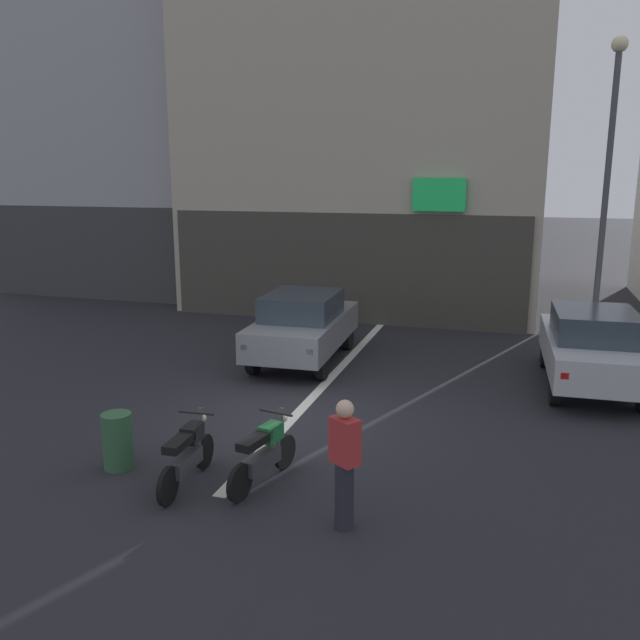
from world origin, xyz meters
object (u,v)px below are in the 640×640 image
object	(u,v)px
street_lamp	(608,171)
trash_bin	(118,441)
car_grey_crossing_near	(303,324)
person_by_motorcycles	(344,464)
motorcycle_green_row_left_mid	(264,453)
motorcycle_black_row_leftmost	(187,454)
car_silver_parked_kerbside	(592,346)
car_white_down_street	(460,282)

from	to	relation	value
street_lamp	trash_bin	distance (m)	12.00
car_grey_crossing_near	person_by_motorcycles	distance (m)	7.44
car_grey_crossing_near	person_by_motorcycles	size ratio (longest dim) A/B	2.50
car_grey_crossing_near	motorcycle_green_row_left_mid	distance (m)	6.25
car_grey_crossing_near	person_by_motorcycles	bearing A→B (deg)	-67.90
motorcycle_black_row_leftmost	trash_bin	world-z (taller)	motorcycle_black_row_leftmost
street_lamp	motorcycle_black_row_leftmost	bearing A→B (deg)	-124.74
street_lamp	person_by_motorcycles	distance (m)	10.60
car_grey_crossing_near	trash_bin	size ratio (longest dim) A/B	4.90
motorcycle_black_row_leftmost	motorcycle_green_row_left_mid	size ratio (longest dim) A/B	1.01
car_silver_parked_kerbside	car_white_down_street	xyz separation A→B (m)	(-3.28, 7.33, 0.00)
motorcycle_green_row_left_mid	trash_bin	bearing A→B (deg)	-176.12
car_white_down_street	car_silver_parked_kerbside	bearing A→B (deg)	-65.90
car_white_down_street	motorcycle_black_row_leftmost	world-z (taller)	car_white_down_street
street_lamp	car_grey_crossing_near	bearing A→B (deg)	-159.83
person_by_motorcycles	motorcycle_black_row_leftmost	bearing A→B (deg)	168.78
car_silver_parked_kerbside	motorcycle_green_row_left_mid	distance (m)	7.64
car_white_down_street	person_by_motorcycles	size ratio (longest dim) A/B	2.51
street_lamp	motorcycle_black_row_leftmost	size ratio (longest dim) A/B	4.33
car_grey_crossing_near	street_lamp	bearing A→B (deg)	20.17
car_grey_crossing_near	street_lamp	distance (m)	7.75
street_lamp	motorcycle_green_row_left_mid	bearing A→B (deg)	-121.05
street_lamp	car_white_down_street	bearing A→B (deg)	126.55
car_white_down_street	person_by_motorcycles	xyz separation A→B (m)	(-0.15, -14.08, -0.03)
car_white_down_street	street_lamp	bearing A→B (deg)	-53.45
car_silver_parked_kerbside	trash_bin	bearing A→B (deg)	-139.40
street_lamp	trash_bin	bearing A→B (deg)	-130.52
car_grey_crossing_near	person_by_motorcycles	xyz separation A→B (m)	(2.80, -6.90, -0.03)
car_silver_parked_kerbside	trash_bin	distance (m)	9.34
car_grey_crossing_near	car_white_down_street	xyz separation A→B (m)	(2.95, 7.18, 0.00)
car_white_down_street	motorcycle_black_row_leftmost	xyz separation A→B (m)	(-2.55, -13.60, -0.43)
motorcycle_green_row_left_mid	car_silver_parked_kerbside	bearing A→B (deg)	50.86
car_silver_parked_kerbside	car_white_down_street	bearing A→B (deg)	114.10
car_white_down_street	trash_bin	world-z (taller)	car_white_down_street
car_white_down_street	motorcycle_green_row_left_mid	size ratio (longest dim) A/B	2.54
car_silver_parked_kerbside	person_by_motorcycles	xyz separation A→B (m)	(-3.43, -6.75, -0.03)
motorcycle_black_row_leftmost	person_by_motorcycles	world-z (taller)	person_by_motorcycles
trash_bin	car_white_down_street	bearing A→B (deg)	74.15
car_grey_crossing_near	car_silver_parked_kerbside	size ratio (longest dim) A/B	1.00
car_silver_parked_kerbside	person_by_motorcycles	bearing A→B (deg)	-116.93
street_lamp	motorcycle_black_row_leftmost	xyz separation A→B (m)	(-6.11, -8.81, -3.91)
motorcycle_black_row_leftmost	car_white_down_street	bearing A→B (deg)	79.36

